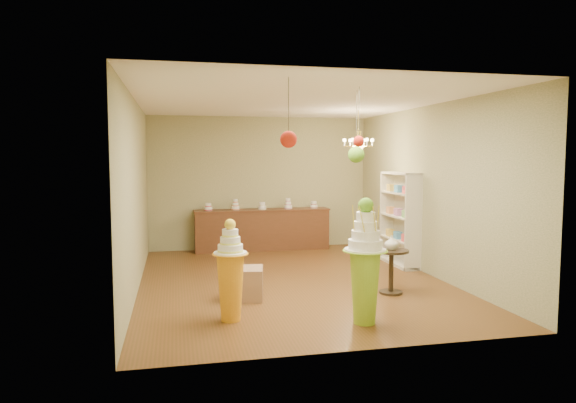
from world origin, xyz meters
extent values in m
plane|color=#573517|center=(0.00, 0.00, 0.00)|extent=(6.50, 6.50, 0.00)
plane|color=white|center=(0.00, 0.00, 3.00)|extent=(6.50, 6.50, 0.00)
cube|color=#969469|center=(0.00, 3.25, 1.50)|extent=(5.00, 0.04, 3.00)
cube|color=#969469|center=(0.00, -3.25, 1.50)|extent=(5.00, 0.04, 3.00)
cube|color=#969469|center=(-2.50, 0.00, 1.50)|extent=(0.04, 6.50, 3.00)
cube|color=#969469|center=(2.50, 0.00, 1.50)|extent=(0.04, 6.50, 3.00)
cone|color=#8EC02A|center=(0.40, -2.39, 0.46)|extent=(0.46, 0.46, 0.92)
cylinder|color=white|center=(0.40, -2.39, 0.93)|extent=(0.62, 0.62, 0.03)
cylinder|color=white|center=(0.40, -2.39, 1.01)|extent=(0.50, 0.50, 0.12)
cylinder|color=white|center=(0.40, -2.39, 1.12)|extent=(0.41, 0.41, 0.12)
cylinder|color=white|center=(0.40, -2.39, 1.24)|extent=(0.34, 0.34, 0.12)
cylinder|color=white|center=(0.40, -2.39, 1.35)|extent=(0.28, 0.28, 0.12)
sphere|color=#5B9B21|center=(0.40, -2.39, 1.49)|extent=(0.19, 0.19, 0.19)
cone|color=orange|center=(-1.23, -1.92, 0.43)|extent=(0.39, 0.39, 0.86)
cylinder|color=white|center=(-1.23, -1.92, 0.87)|extent=(0.47, 0.47, 0.03)
cylinder|color=white|center=(-1.23, -1.92, 0.94)|extent=(0.35, 0.35, 0.10)
cylinder|color=white|center=(-1.23, -1.92, 1.03)|extent=(0.28, 0.28, 0.10)
cylinder|color=white|center=(-1.23, -1.92, 1.13)|extent=(0.23, 0.23, 0.10)
sphere|color=yellow|center=(-1.23, -1.92, 1.24)|extent=(0.14, 0.14, 0.14)
cube|color=#8B684C|center=(-0.92, -0.96, 0.23)|extent=(0.60, 0.60, 0.46)
cube|color=#522D19|center=(0.00, 2.97, 0.45)|extent=(3.00, 0.50, 0.90)
cube|color=#522D19|center=(0.00, 2.97, 0.91)|extent=(3.04, 0.54, 0.03)
cylinder|color=white|center=(-1.20, 2.97, 1.00)|extent=(0.18, 0.18, 0.16)
cylinder|color=white|center=(-0.60, 2.97, 1.04)|extent=(0.18, 0.18, 0.24)
cylinder|color=white|center=(0.00, 2.97, 1.00)|extent=(0.18, 0.18, 0.16)
cylinder|color=white|center=(0.60, 2.97, 1.04)|extent=(0.18, 0.18, 0.24)
cylinder|color=white|center=(1.20, 2.97, 1.00)|extent=(0.18, 0.18, 0.16)
cube|color=beige|center=(2.48, 0.80, 0.90)|extent=(0.04, 1.20, 1.80)
cube|color=beige|center=(2.32, 0.80, 0.50)|extent=(0.30, 1.14, 0.03)
cube|color=beige|center=(2.32, 0.80, 0.95)|extent=(0.30, 1.14, 0.03)
cube|color=beige|center=(2.32, 0.80, 1.40)|extent=(0.30, 1.14, 0.03)
cylinder|color=black|center=(1.31, -1.14, 0.02)|extent=(0.38, 0.38, 0.04)
cylinder|color=black|center=(1.31, -1.14, 0.33)|extent=(0.08, 0.08, 0.66)
cylinder|color=black|center=(1.31, -1.14, 0.66)|extent=(0.57, 0.57, 0.04)
imported|color=beige|center=(1.31, -1.14, 0.79)|extent=(0.21, 0.21, 0.22)
cylinder|color=#3F3A2D|center=(-0.62, -2.57, 2.65)|extent=(0.01, 0.01, 0.71)
sphere|color=#B62212|center=(-0.62, -2.57, 2.29)|extent=(0.20, 0.20, 0.20)
cylinder|color=#3F3A2D|center=(0.55, -1.63, 2.56)|extent=(0.01, 0.01, 0.88)
sphere|color=#5B9B21|center=(0.55, -1.63, 2.12)|extent=(0.23, 0.23, 0.23)
cylinder|color=#3F3A2D|center=(0.45, -1.98, 2.65)|extent=(0.01, 0.01, 0.70)
sphere|color=#B62212|center=(0.45, -1.98, 2.30)|extent=(0.14, 0.14, 0.14)
cylinder|color=#EED554|center=(1.61, 1.18, 2.75)|extent=(0.02, 0.02, 0.50)
cylinder|color=#EED554|center=(1.61, 1.18, 2.45)|extent=(0.10, 0.10, 0.30)
sphere|color=#EEC883|center=(1.61, 1.18, 2.25)|extent=(0.18, 0.18, 0.18)
camera|label=1|loc=(-1.90, -8.35, 2.09)|focal=32.00mm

